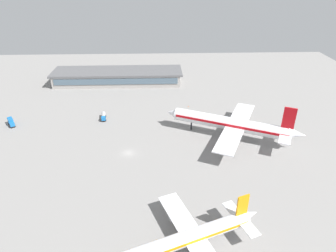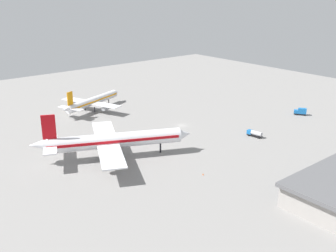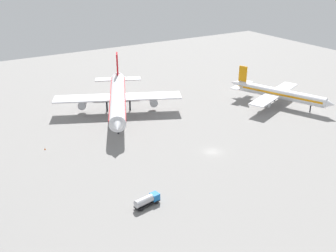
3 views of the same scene
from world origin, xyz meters
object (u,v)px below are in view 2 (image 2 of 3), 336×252
at_px(airplane_at_gate, 92,101).
at_px(airplane_taxiing, 112,141).
at_px(fuel_truck, 255,133).
at_px(safety_cone_near_gate, 203,174).
at_px(catering_truck, 301,111).

distance_m(airplane_at_gate, airplane_taxiing, 60.21).
height_order(airplane_taxiing, fuel_truck, airplane_taxiing).
relative_size(airplane_at_gate, safety_cone_near_gate, 66.56).
relative_size(catering_truck, safety_cone_near_gate, 9.53).
xyz_separation_m(airplane_at_gate, fuel_truck, (32.28, -74.34, -3.22)).
xyz_separation_m(catering_truck, safety_cone_near_gate, (-80.76, -16.81, -1.40)).
distance_m(airplane_taxiing, fuel_truck, 58.61).
bearing_deg(airplane_taxiing, safety_cone_near_gate, -39.18).
bearing_deg(airplane_taxiing, catering_truck, 16.99).
height_order(airplane_taxiing, safety_cone_near_gate, airplane_taxiing).
bearing_deg(fuel_truck, airplane_at_gate, 14.74).
distance_m(fuel_truck, catering_truck, 40.41).
bearing_deg(safety_cone_near_gate, fuel_truck, 16.42).
bearing_deg(airplane_at_gate, catering_truck, -64.94).
xyz_separation_m(airplane_taxiing, fuel_truck, (55.31, -18.74, -4.91)).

